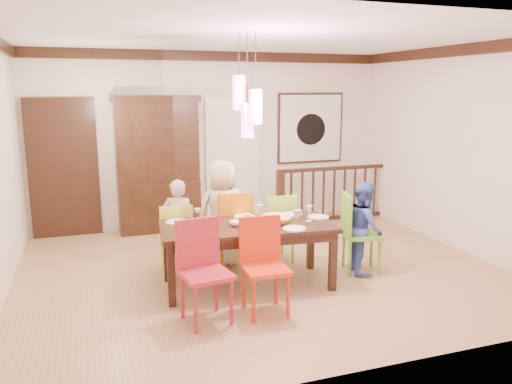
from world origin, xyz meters
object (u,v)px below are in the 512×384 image
object	(u,v)px
china_hutch	(158,164)
person_far_left	(179,224)
person_far_mid	(223,213)
dining_table	(248,232)
person_end_right	(364,227)
balustrade	(334,192)
chair_far_left	(176,232)
chair_end_right	(362,228)

from	to	relation	value
china_hutch	person_far_left	bearing A→B (deg)	-90.40
china_hutch	person_far_left	distance (m)	1.95
person_far_left	person_far_mid	size ratio (longest dim) A/B	0.84
dining_table	person_end_right	bearing A→B (deg)	4.19
china_hutch	balustrade	distance (m)	3.10
chair_far_left	dining_table	bearing A→B (deg)	138.53
balustrade	person_end_right	distance (m)	2.56
chair_end_right	person_end_right	xyz separation A→B (m)	(0.02, -0.00, 0.01)
china_hutch	person_far_left	world-z (taller)	china_hutch
balustrade	chair_far_left	bearing A→B (deg)	-151.97
dining_table	person_far_mid	bearing A→B (deg)	101.13
dining_table	chair_far_left	size ratio (longest dim) A/B	2.30
chair_far_left	person_far_mid	bearing A→B (deg)	-170.45
dining_table	balustrade	xyz separation A→B (m)	(2.37, 2.39, -0.16)
person_end_right	person_far_mid	bearing A→B (deg)	78.11
chair_end_right	person_far_left	world-z (taller)	person_far_left
china_hutch	balustrade	xyz separation A→B (m)	(3.02, -0.35, -0.60)
person_far_mid	china_hutch	bearing A→B (deg)	-76.22
chair_far_left	balustrade	size ratio (longest dim) A/B	0.42
chair_end_right	china_hutch	distance (m)	3.54
china_hutch	chair_far_left	bearing A→B (deg)	-92.08
person_far_mid	balustrade	bearing A→B (deg)	-149.41
dining_table	person_end_right	world-z (taller)	person_end_right
china_hutch	person_end_right	distance (m)	3.55
balustrade	person_far_left	xyz separation A→B (m)	(-3.03, -1.53, 0.09)
person_far_mid	dining_table	bearing A→B (deg)	93.78
chair_far_left	person_end_right	size ratio (longest dim) A/B	0.77
balustrade	person_far_left	distance (m)	3.40
dining_table	chair_end_right	xyz separation A→B (m)	(1.51, -0.02, -0.08)
dining_table	chair_end_right	distance (m)	1.51
chair_far_left	person_end_right	xyz separation A→B (m)	(2.25, -0.77, 0.07)
chair_end_right	person_far_mid	world-z (taller)	person_far_mid
dining_table	person_far_left	world-z (taller)	person_far_left
chair_far_left	chair_end_right	size ratio (longest dim) A/B	0.89
dining_table	balustrade	bearing A→B (deg)	50.26
china_hutch	person_end_right	xyz separation A→B (m)	(2.17, -2.76, -0.52)
dining_table	chair_far_left	bearing A→B (deg)	138.90
chair_far_left	balustrade	distance (m)	3.50
person_far_left	person_end_right	xyz separation A→B (m)	(2.19, -0.88, -0.00)
person_far_mid	person_end_right	world-z (taller)	person_far_mid
chair_far_left	chair_end_right	xyz separation A→B (m)	(2.23, -0.76, 0.06)
dining_table	person_far_left	bearing A→B (deg)	132.48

